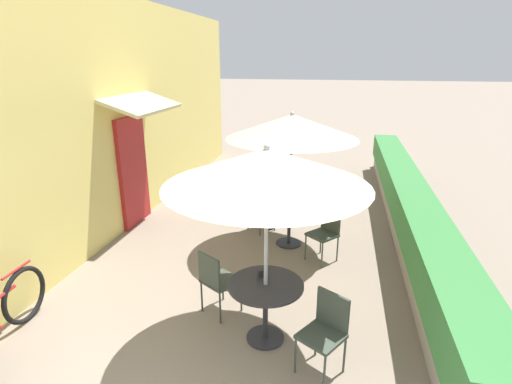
{
  "coord_description": "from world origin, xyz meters",
  "views": [
    {
      "loc": [
        1.45,
        -1.79,
        3.13
      ],
      "look_at": [
        0.15,
        4.39,
        1.0
      ],
      "focal_mm": 28.0,
      "sensor_mm": 36.0,
      "label": 1
    }
  ],
  "objects_px": {
    "cafe_chair_mid_right": "(326,230)",
    "patio_umbrella_near": "(267,167)",
    "cafe_chair_near_right": "(326,327)",
    "patio_umbrella_mid": "(292,127)",
    "patio_table_mid": "(289,215)",
    "seated_patron_mid_left": "(263,196)",
    "coffee_cup_near": "(260,273)",
    "cafe_chair_mid_left": "(258,205)",
    "cafe_chair_near_left": "(216,278)",
    "coffee_cup_mid": "(294,203)",
    "patio_table_near": "(266,298)"
  },
  "relations": [
    {
      "from": "cafe_chair_mid_right",
      "to": "patio_umbrella_near",
      "type": "bearing_deg",
      "value": 114.36
    },
    {
      "from": "cafe_chair_near_right",
      "to": "patio_umbrella_mid",
      "type": "height_order",
      "value": "patio_umbrella_mid"
    },
    {
      "from": "patio_table_mid",
      "to": "seated_patron_mid_left",
      "type": "xyz_separation_m",
      "value": [
        -0.57,
        0.52,
        0.13
      ]
    },
    {
      "from": "coffee_cup_near",
      "to": "patio_umbrella_mid",
      "type": "bearing_deg",
      "value": 89.26
    },
    {
      "from": "patio_umbrella_near",
      "to": "cafe_chair_mid_left",
      "type": "height_order",
      "value": "patio_umbrella_near"
    },
    {
      "from": "cafe_chair_mid_left",
      "to": "cafe_chair_near_left",
      "type": "bearing_deg",
      "value": -50.13
    },
    {
      "from": "patio_table_mid",
      "to": "patio_umbrella_mid",
      "type": "bearing_deg",
      "value": 0.0
    },
    {
      "from": "cafe_chair_near_right",
      "to": "seated_patron_mid_left",
      "type": "relative_size",
      "value": 0.7
    },
    {
      "from": "coffee_cup_near",
      "to": "seated_patron_mid_left",
      "type": "height_order",
      "value": "seated_patron_mid_left"
    },
    {
      "from": "cafe_chair_near_left",
      "to": "cafe_chair_mid_right",
      "type": "bearing_deg",
      "value": 86.53
    },
    {
      "from": "cafe_chair_near_right",
      "to": "patio_table_mid",
      "type": "height_order",
      "value": "cafe_chair_near_right"
    },
    {
      "from": "seated_patron_mid_left",
      "to": "cafe_chair_mid_right",
      "type": "distance_m",
      "value": 1.55
    },
    {
      "from": "seated_patron_mid_left",
      "to": "coffee_cup_mid",
      "type": "distance_m",
      "value": 0.83
    },
    {
      "from": "cafe_chair_near_left",
      "to": "coffee_cup_near",
      "type": "distance_m",
      "value": 0.68
    },
    {
      "from": "patio_umbrella_near",
      "to": "coffee_cup_mid",
      "type": "relative_size",
      "value": 25.79
    },
    {
      "from": "patio_table_near",
      "to": "patio_umbrella_mid",
      "type": "xyz_separation_m",
      "value": [
        -0.06,
        2.55,
        1.53
      ]
    },
    {
      "from": "cafe_chair_near_left",
      "to": "coffee_cup_mid",
      "type": "bearing_deg",
      "value": 104.34
    },
    {
      "from": "coffee_cup_mid",
      "to": "patio_table_mid",
      "type": "bearing_deg",
      "value": -178.43
    },
    {
      "from": "coffee_cup_near",
      "to": "coffee_cup_mid",
      "type": "bearing_deg",
      "value": 87.41
    },
    {
      "from": "cafe_chair_near_right",
      "to": "cafe_chair_mid_left",
      "type": "relative_size",
      "value": 1.0
    },
    {
      "from": "patio_umbrella_near",
      "to": "cafe_chair_near_left",
      "type": "relative_size",
      "value": 2.67
    },
    {
      "from": "cafe_chair_near_right",
      "to": "cafe_chair_mid_right",
      "type": "xyz_separation_m",
      "value": [
        -0.11,
        2.47,
        0.0
      ]
    },
    {
      "from": "cafe_chair_near_right",
      "to": "patio_umbrella_mid",
      "type": "relative_size",
      "value": 0.37
    },
    {
      "from": "patio_table_near",
      "to": "coffee_cup_mid",
      "type": "relative_size",
      "value": 9.54
    },
    {
      "from": "cafe_chair_near_left",
      "to": "cafe_chair_mid_right",
      "type": "xyz_separation_m",
      "value": [
        1.27,
        1.78,
        0.0
      ]
    },
    {
      "from": "patio_umbrella_near",
      "to": "cafe_chair_mid_right",
      "type": "distance_m",
      "value": 2.7
    },
    {
      "from": "patio_umbrella_mid",
      "to": "seated_patron_mid_left",
      "type": "relative_size",
      "value": 1.86
    },
    {
      "from": "coffee_cup_near",
      "to": "patio_table_mid",
      "type": "relative_size",
      "value": 0.1
    },
    {
      "from": "patio_umbrella_near",
      "to": "seated_patron_mid_left",
      "type": "xyz_separation_m",
      "value": [
        -0.63,
        3.07,
        -1.39
      ]
    },
    {
      "from": "patio_table_near",
      "to": "seated_patron_mid_left",
      "type": "xyz_separation_m",
      "value": [
        -0.63,
        3.07,
        0.13
      ]
    },
    {
      "from": "patio_umbrella_near",
      "to": "cafe_chair_near_right",
      "type": "relative_size",
      "value": 2.67
    },
    {
      "from": "cafe_chair_mid_left",
      "to": "cafe_chair_near_right",
      "type": "bearing_deg",
      "value": -27.63
    },
    {
      "from": "coffee_cup_near",
      "to": "cafe_chair_mid_right",
      "type": "distance_m",
      "value": 2.1
    },
    {
      "from": "patio_table_near",
      "to": "coffee_cup_mid",
      "type": "distance_m",
      "value": 2.57
    },
    {
      "from": "coffee_cup_near",
      "to": "seated_patron_mid_left",
      "type": "bearing_deg",
      "value": 100.43
    },
    {
      "from": "cafe_chair_near_left",
      "to": "cafe_chair_mid_right",
      "type": "distance_m",
      "value": 2.19
    },
    {
      "from": "patio_table_mid",
      "to": "cafe_chair_mid_left",
      "type": "relative_size",
      "value": 0.99
    },
    {
      "from": "patio_umbrella_mid",
      "to": "cafe_chair_mid_left",
      "type": "distance_m",
      "value": 1.74
    },
    {
      "from": "patio_table_near",
      "to": "patio_umbrella_mid",
      "type": "relative_size",
      "value": 0.37
    },
    {
      "from": "patio_umbrella_mid",
      "to": "patio_table_near",
      "type": "bearing_deg",
      "value": -88.68
    },
    {
      "from": "coffee_cup_mid",
      "to": "cafe_chair_mid_left",
      "type": "bearing_deg",
      "value": 149.08
    },
    {
      "from": "coffee_cup_near",
      "to": "patio_umbrella_mid",
      "type": "relative_size",
      "value": 0.04
    },
    {
      "from": "patio_table_near",
      "to": "coffee_cup_near",
      "type": "distance_m",
      "value": 0.28
    },
    {
      "from": "cafe_chair_mid_left",
      "to": "patio_umbrella_near",
      "type": "bearing_deg",
      "value": -37.12
    },
    {
      "from": "patio_table_near",
      "to": "coffee_cup_near",
      "type": "bearing_deg",
      "value": 121.12
    },
    {
      "from": "cafe_chair_mid_right",
      "to": "coffee_cup_near",
      "type": "bearing_deg",
      "value": 110.9
    },
    {
      "from": "cafe_chair_mid_left",
      "to": "cafe_chair_mid_right",
      "type": "height_order",
      "value": "same"
    },
    {
      "from": "patio_umbrella_mid",
      "to": "cafe_chair_mid_right",
      "type": "bearing_deg",
      "value": -34.03
    },
    {
      "from": "patio_umbrella_mid",
      "to": "cafe_chair_mid_right",
      "type": "relative_size",
      "value": 2.67
    },
    {
      "from": "patio_table_near",
      "to": "coffee_cup_mid",
      "type": "bearing_deg",
      "value": 89.57
    }
  ]
}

